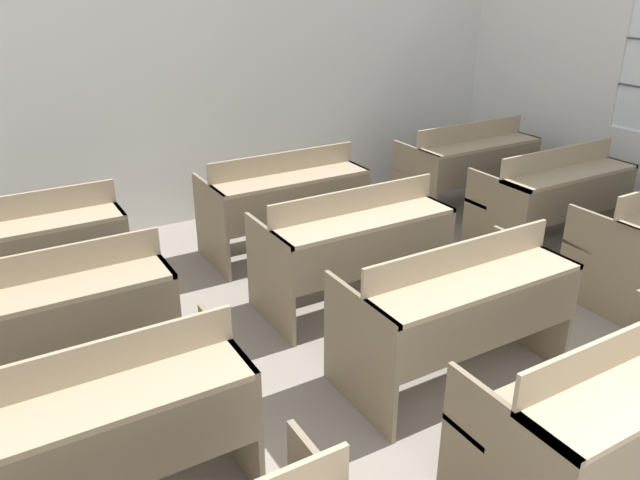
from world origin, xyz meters
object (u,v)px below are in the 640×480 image
Objects in this scene: bench_second_center at (457,306)px; bench_back_center at (285,199)px; bench_second_left at (91,428)px; bench_back_left at (24,250)px; bench_third_center at (354,243)px; bench_third_right at (554,193)px; bench_back_right at (469,163)px; bench_third_left at (49,317)px; bench_front_center at (615,406)px.

bench_back_center is at bearing 90.46° from bench_second_center.
bench_back_left is (-0.01, 2.11, 0.00)m from bench_second_left.
bench_third_center is 1.00× the size of bench_back_left.
bench_third_right is at bearing 14.51° from bench_second_left.
bench_second_center is 1.00× the size of bench_third_right.
bench_back_center is 1.00× the size of bench_back_right.
bench_back_left is at bearing -179.81° from bench_back_right.
bench_back_left is 1.00× the size of bench_back_center.
bench_third_left is at bearing -89.80° from bench_back_left.
bench_front_center and bench_second_center have the same top height.
bench_back_left is at bearing 90.21° from bench_second_left.
bench_front_center is 2.09m from bench_third_center.
bench_second_center is 2.12m from bench_back_center.
bench_back_left is at bearing 134.18° from bench_second_center.
bench_back_left is at bearing 152.65° from bench_third_center.
bench_back_center is (2.03, 0.01, 0.00)m from bench_back_left.
bench_front_center and bench_back_center have the same top height.
bench_third_left is 1.00× the size of bench_third_right.
bench_back_right is at bearing 0.19° from bench_back_left.
bench_back_right is at bearing 14.45° from bench_third_left.
bench_back_center is (-0.02, 2.12, 0.00)m from bench_second_center.
bench_third_center is at bearing 90.56° from bench_front_center.
bench_back_center is at bearing -179.87° from bench_back_right.
bench_back_center is at bearing 152.89° from bench_third_right.
bench_back_left is 2.03m from bench_back_center.
bench_second_center is 2.31m from bench_third_right.
bench_second_center is at bearing -134.12° from bench_back_right.
bench_second_left is 1.00× the size of bench_back_left.
bench_third_left and bench_third_right have the same top height.
bench_front_center is at bearing -45.62° from bench_third_left.
bench_back_right is (0.01, 1.06, 0.00)m from bench_third_right.
bench_back_left is at bearing -179.74° from bench_back_center.
bench_second_left and bench_back_center have the same top height.
bench_third_center is at bearing -152.80° from bench_back_right.
bench_third_center is 1.00× the size of bench_third_right.
bench_second_center is at bearing -89.18° from bench_third_center.
bench_third_right is 2.32m from bench_back_center.
bench_back_right is at bearing 56.93° from bench_front_center.
bench_back_left is at bearing 123.20° from bench_front_center.
bench_front_center is 1.00× the size of bench_back_left.
bench_second_center and bench_third_center have the same top height.
bench_second_left is 1.00× the size of bench_third_left.
bench_back_center is at bearing 90.40° from bench_front_center.
bench_second_left is 1.00× the size of bench_third_center.
bench_back_right is (4.10, 2.12, 0.00)m from bench_second_left.
bench_front_center is at bearing -26.73° from bench_second_left.
bench_second_center is 2.30m from bench_third_left.
bench_third_right is (2.06, 0.00, 0.00)m from bench_third_center.
bench_third_right is 1.00× the size of bench_back_left.
bench_back_right is at bearing 89.62° from bench_third_right.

